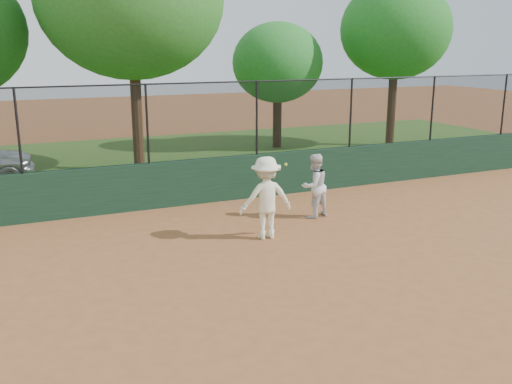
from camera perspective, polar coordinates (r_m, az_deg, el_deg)
name	(u,v)px	position (r m, az deg, el deg)	size (l,w,h in m)	color
ground	(265,295)	(9.83, 0.93, -10.22)	(80.00, 80.00, 0.00)	#965830
back_wall	(169,184)	(15.02, -8.68, 0.78)	(26.00, 0.20, 1.20)	#183521
grass_strip	(125,164)	(20.87, -13.01, 2.73)	(36.00, 12.00, 0.01)	#2E551A
player_second	(314,186)	(13.95, 5.83, 0.62)	(0.77, 0.60, 1.58)	silver
player_main	(266,198)	(12.32, 1.01, -0.60)	(1.23, 0.78, 1.81)	white
fence_assembly	(166,122)	(14.71, -9.03, 6.97)	(26.00, 0.06, 2.00)	black
tree_3	(278,63)	(23.45, 2.18, 12.77)	(3.71, 3.37, 5.04)	#372312
tree_4	(396,30)	(24.56, 13.83, 15.46)	(4.60, 4.18, 6.71)	#402717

